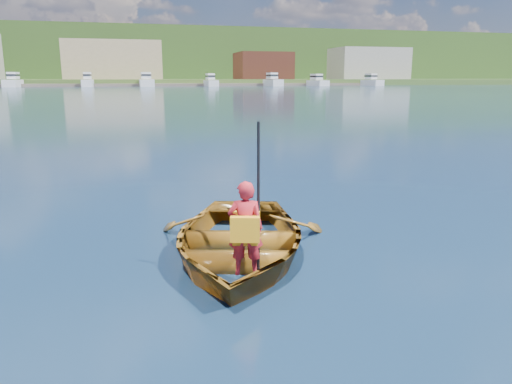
# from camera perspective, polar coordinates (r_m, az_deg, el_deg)

# --- Properties ---
(ground) EXTENTS (600.00, 600.00, 0.00)m
(ground) POSITION_cam_1_polar(r_m,az_deg,el_deg) (7.60, 0.38, -5.56)
(ground) COLOR #142247
(ground) RESTS_ON ground
(rowboat) EXTENTS (3.57, 4.30, 0.77)m
(rowboat) POSITION_cam_1_polar(r_m,az_deg,el_deg) (6.89, -2.11, -5.48)
(rowboat) COLOR brown
(rowboat) RESTS_ON ground
(child_paddler) EXTENTS (0.48, 0.41, 1.82)m
(child_paddler) POSITION_cam_1_polar(r_m,az_deg,el_deg) (5.89, -1.19, -4.15)
(child_paddler) COLOR red
(child_paddler) RESTS_ON ground
(shoreline) EXTENTS (400.00, 140.00, 22.00)m
(shoreline) POSITION_cam_1_polar(r_m,az_deg,el_deg) (243.71, -14.48, 14.36)
(shoreline) COLOR #2F4D1B
(shoreline) RESTS_ON ground
(dock) EXTENTS (160.00, 11.83, 0.80)m
(dock) POSITION_cam_1_polar(r_m,az_deg,el_deg) (154.99, -14.03, 11.78)
(dock) COLOR brown
(dock) RESTS_ON ground
(waterfront_buildings) EXTENTS (202.00, 16.00, 14.00)m
(waterfront_buildings) POSITION_cam_1_polar(r_m,az_deg,el_deg) (172.15, -16.95, 14.14)
(waterfront_buildings) COLOR brown
(waterfront_buildings) RESTS_ON ground
(marina_yachts) EXTENTS (140.51, 13.72, 4.25)m
(marina_yachts) POSITION_cam_1_polar(r_m,az_deg,el_deg) (150.51, -11.50, 12.27)
(marina_yachts) COLOR silver
(marina_yachts) RESTS_ON ground
(hillside_trees) EXTENTS (276.29, 86.17, 23.46)m
(hillside_trees) POSITION_cam_1_polar(r_m,az_deg,el_deg) (238.26, -11.21, 16.01)
(hillside_trees) COLOR #382314
(hillside_trees) RESTS_ON ground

